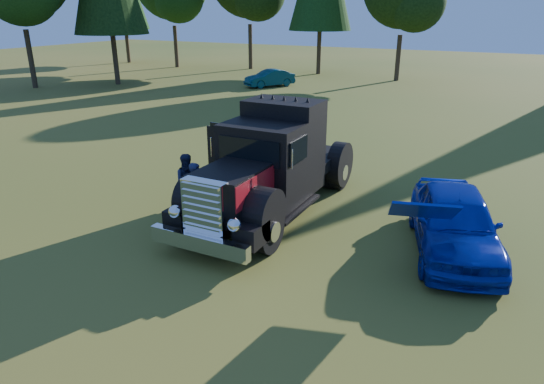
{
  "coord_description": "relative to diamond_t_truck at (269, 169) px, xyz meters",
  "views": [
    {
      "loc": [
        5.08,
        -9.32,
        5.37
      ],
      "look_at": [
        -0.05,
        0.61,
        1.1
      ],
      "focal_mm": 32.0,
      "sensor_mm": 36.0,
      "label": 1
    }
  ],
  "objects": [
    {
      "name": "ground",
      "position": [
        0.71,
        -1.72,
        -1.28
      ],
      "size": [
        120.0,
        120.0,
        0.0
      ],
      "primitive_type": "plane",
      "color": "#324E17",
      "rests_on": "ground"
    },
    {
      "name": "spectator_far",
      "position": [
        -2.13,
        -0.79,
        -0.47
      ],
      "size": [
        0.99,
        0.99,
        1.61
      ],
      "primitive_type": "imported",
      "rotation": [
        0.0,
        0.0,
        0.79
      ],
      "color": "#21214D",
      "rests_on": "ground"
    },
    {
      "name": "hotrod_coupe",
      "position": [
        4.86,
        -0.06,
        -0.52
      ],
      "size": [
        2.96,
        4.74,
        1.89
      ],
      "color": "#07359C",
      "rests_on": "ground"
    },
    {
      "name": "spectator_near",
      "position": [
        -1.39,
        -1.4,
        -0.46
      ],
      "size": [
        0.41,
        0.61,
        1.64
      ],
      "primitive_type": "imported",
      "rotation": [
        0.0,
        0.0,
        1.53
      ],
      "color": "#1D2944",
      "rests_on": "ground"
    },
    {
      "name": "diamond_t_truck",
      "position": [
        0.0,
        0.0,
        0.0
      ],
      "size": [
        3.38,
        7.16,
        3.0
      ],
      "color": "black",
      "rests_on": "ground"
    },
    {
      "name": "distant_teal_car",
      "position": [
        -10.67,
        20.45,
        -0.68
      ],
      "size": [
        3.06,
        3.72,
        1.2
      ],
      "primitive_type": "imported",
      "rotation": [
        0.0,
        0.0,
        -0.59
      ],
      "color": "#0B4143",
      "rests_on": "ground"
    }
  ]
}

